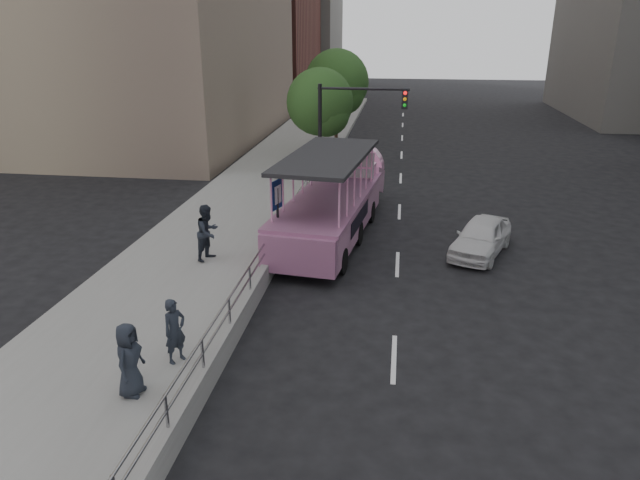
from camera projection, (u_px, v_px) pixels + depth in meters
The scene contains 14 objects.
ground at pixel (359, 317), 15.97m from camera, with size 160.00×160.00×0.00m, color black.
sidewalk at pixel (250, 202), 25.95m from camera, with size 5.50×80.00×0.30m, color #989792.
kerb_wall at pixel (266, 267), 18.07m from camera, with size 0.24×30.00×0.36m, color #A5A5A0.
guardrail at pixel (266, 248), 17.84m from camera, with size 0.07×22.00×0.71m.
duck_boat at pixel (336, 201), 22.19m from camera, with size 3.61×10.45×3.40m.
car at pixel (481, 237), 20.24m from camera, with size 1.53×3.78×1.29m, color white.
pedestrian_near at pixel (175, 331), 13.08m from camera, with size 0.58×0.38×1.58m, color #222833.
pedestrian_mid at pixel (208, 232), 18.89m from camera, with size 0.92×0.72×1.90m, color #222833.
pedestrian_far at pixel (129, 360), 11.88m from camera, with size 0.81×0.52×1.65m, color #222833.
parking_sign at pixel (278, 214), 18.77m from camera, with size 0.20×0.66×3.01m.
traffic_signal at pixel (345, 122), 26.56m from camera, with size 4.20×0.32×5.20m.
street_tree_near at pixel (321, 105), 29.84m from camera, with size 3.52×3.52×5.72m.
street_tree_far at pixel (338, 84), 35.20m from camera, with size 3.97×3.97×6.45m.
midrise_stone_b at pixel (276, 8), 73.92m from camera, with size 16.00×14.00×20.00m, color slate.
Camera 1 is at (0.90, -14.21, 7.63)m, focal length 32.00 mm.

